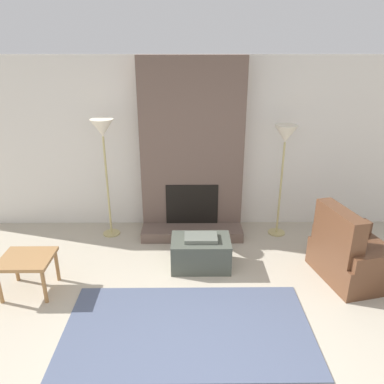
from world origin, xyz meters
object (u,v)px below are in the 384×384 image
(floor_lamp_right, at_px, (285,141))
(side_table, at_px, (27,263))
(ottoman, at_px, (201,252))
(floor_lamp_left, at_px, (103,136))
(armchair, at_px, (352,257))

(floor_lamp_right, bearing_deg, side_table, -156.12)
(ottoman, height_order, floor_lamp_left, floor_lamp_left)
(floor_lamp_left, distance_m, floor_lamp_right, 2.56)
(ottoman, distance_m, armchair, 1.88)
(armchair, bearing_deg, ottoman, 69.02)
(side_table, bearing_deg, floor_lamp_right, 23.88)
(ottoman, distance_m, side_table, 2.10)
(side_table, height_order, floor_lamp_left, floor_lamp_left)
(ottoman, height_order, floor_lamp_right, floor_lamp_right)
(armchair, xyz_separation_m, floor_lamp_left, (-3.21, 1.18, 1.26))
(floor_lamp_left, height_order, floor_lamp_right, floor_lamp_left)
(ottoman, relative_size, armchair, 0.70)
(floor_lamp_left, bearing_deg, side_table, -115.23)
(armchair, height_order, floor_lamp_right, floor_lamp_right)
(side_table, height_order, floor_lamp_right, floor_lamp_right)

